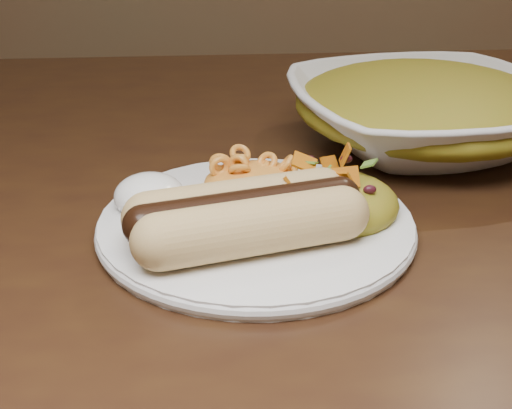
{
  "coord_description": "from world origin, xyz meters",
  "views": [
    {
      "loc": [
        0.05,
        -0.49,
        0.98
      ],
      "look_at": [
        0.08,
        -0.05,
        0.77
      ],
      "focal_mm": 50.0,
      "sensor_mm": 36.0,
      "label": 1
    }
  ],
  "objects": [
    {
      "name": "table",
      "position": [
        0.0,
        0.0,
        0.66
      ],
      "size": [
        1.6,
        0.9,
        0.75
      ],
      "color": "black",
      "rests_on": "floor"
    },
    {
      "name": "plate",
      "position": [
        0.08,
        -0.05,
        0.76
      ],
      "size": [
        0.27,
        0.27,
        0.01
      ],
      "primitive_type": "cylinder",
      "rotation": [
        0.0,
        0.0,
        0.29
      ],
      "color": "silver",
      "rests_on": "table"
    },
    {
      "name": "hotdog",
      "position": [
        0.07,
        -0.08,
        0.78
      ],
      "size": [
        0.13,
        0.1,
        0.04
      ],
      "rotation": [
        0.0,
        0.0,
        0.25
      ],
      "color": "tan",
      "rests_on": "plate"
    },
    {
      "name": "mac_and_cheese",
      "position": [
        0.08,
        -0.0,
        0.78
      ],
      "size": [
        0.08,
        0.07,
        0.03
      ],
      "primitive_type": "ellipsoid",
      "rotation": [
        0.0,
        0.0,
        -0.04
      ],
      "color": "#FFA44B",
      "rests_on": "plate"
    },
    {
      "name": "sour_cream",
      "position": [
        0.01,
        -0.03,
        0.78
      ],
      "size": [
        0.06,
        0.06,
        0.03
      ],
      "primitive_type": "ellipsoid",
      "rotation": [
        0.0,
        0.0,
        -0.2
      ],
      "color": "white",
      "rests_on": "plate"
    },
    {
      "name": "taco_salad",
      "position": [
        0.13,
        -0.04,
        0.78
      ],
      "size": [
        0.09,
        0.09,
        0.04
      ],
      "rotation": [
        0.0,
        0.0,
        0.01
      ],
      "color": "orange",
      "rests_on": "plate"
    },
    {
      "name": "serving_bowl",
      "position": [
        0.24,
        0.1,
        0.78
      ],
      "size": [
        0.27,
        0.27,
        0.06
      ],
      "primitive_type": "imported",
      "rotation": [
        0.0,
        0.0,
        0.16
      ],
      "color": "silver",
      "rests_on": "table"
    },
    {
      "name": "bowl_filling",
      "position": [
        0.24,
        0.1,
        0.8
      ],
      "size": [
        0.29,
        0.29,
        0.06
      ],
      "primitive_type": "ellipsoid",
      "rotation": [
        0.0,
        0.0,
        -0.28
      ],
      "color": "orange",
      "rests_on": "serving_bowl"
    }
  ]
}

